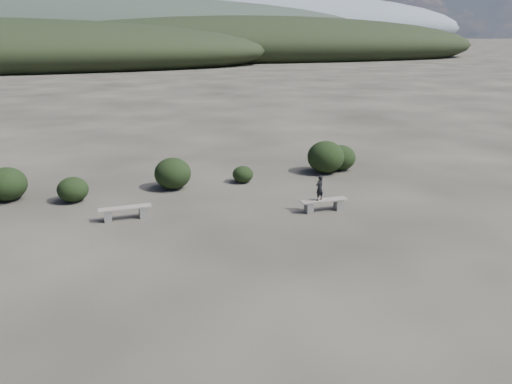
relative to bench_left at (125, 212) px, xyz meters
name	(u,v)px	position (x,y,z in m)	size (l,w,h in m)	color
ground	(272,276)	(3.26, -5.26, -0.26)	(1200.00, 1200.00, 0.00)	#28251F
bench_left	(125,212)	(0.00, 0.00, 0.00)	(1.71, 0.41, 0.43)	#65635E
bench_right	(324,204)	(6.57, -1.23, -0.01)	(1.66, 0.36, 0.41)	#65635E
seated_person	(319,188)	(6.39, -1.22, 0.60)	(0.32, 0.21, 0.88)	black
shrub_a	(73,189)	(-1.69, 2.48, 0.20)	(1.11, 1.11, 0.91)	black
shrub_b	(173,173)	(2.02, 3.01, 0.36)	(1.44, 1.44, 1.23)	black
shrub_c	(243,174)	(4.89, 2.99, 0.08)	(0.86, 0.86, 0.68)	black
shrub_d	(326,157)	(8.78, 3.36, 0.45)	(1.61, 1.61, 1.41)	black
shrub_e	(340,158)	(9.63, 3.61, 0.30)	(1.35, 1.35, 1.12)	black
shrub_f	(6,184)	(-3.99, 3.38, 0.35)	(1.45, 1.45, 1.22)	black
mountain_ridges	(84,26)	(-4.22, 333.80, 10.58)	(500.00, 400.00, 56.00)	black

